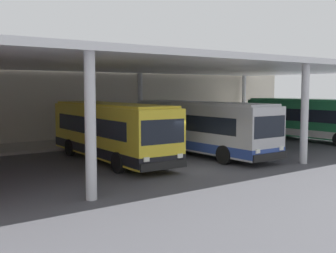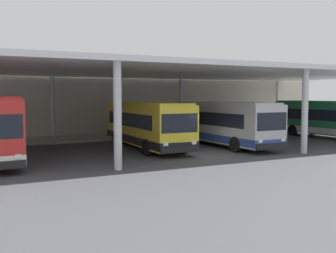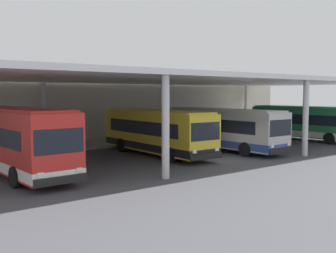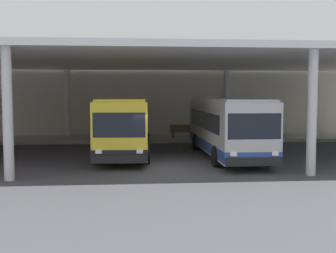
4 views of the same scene
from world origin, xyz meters
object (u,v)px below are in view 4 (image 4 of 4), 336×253
object	(u,v)px
bus_second_bay	(125,125)
bus_middle_bay	(226,126)
bench_waiting	(182,131)
trash_bin	(140,130)

from	to	relation	value
bus_second_bay	bus_middle_bay	distance (m)	5.63
bus_second_bay	bench_waiting	size ratio (longest dim) A/B	5.90
bus_second_bay	trash_bin	size ratio (longest dim) A/B	10.83
trash_bin	bus_middle_bay	bearing A→B (deg)	-63.70
bench_waiting	trash_bin	xyz separation A→B (m)	(-3.13, 0.28, 0.01)
bus_second_bay	bench_waiting	distance (m)	8.68
bus_second_bay	trash_bin	distance (m)	7.97
bench_waiting	trash_bin	distance (m)	3.15
trash_bin	bench_waiting	bearing A→B (deg)	-5.04
bus_middle_bay	bench_waiting	bearing A→B (deg)	98.69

